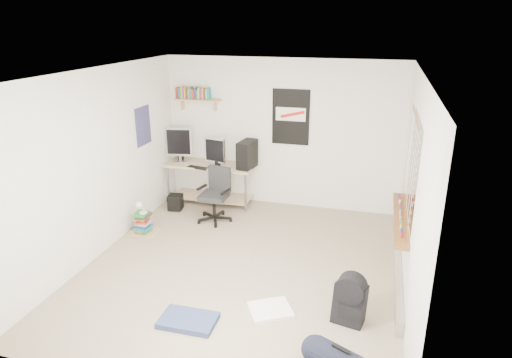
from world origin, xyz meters
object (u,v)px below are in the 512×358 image
(desk, at_px, (212,182))
(office_chair, at_px, (214,192))
(backpack, at_px, (350,304))
(book_stack, at_px, (144,223))

(desk, bearing_deg, office_chair, -55.64)
(backpack, bearing_deg, book_stack, 168.90)
(office_chair, height_order, backpack, office_chair)
(office_chair, bearing_deg, desk, 125.00)
(office_chair, bearing_deg, book_stack, -130.08)
(book_stack, bearing_deg, desk, 68.57)
(desk, xyz_separation_m, book_stack, (-0.56, -1.44, -0.21))
(office_chair, distance_m, book_stack, 1.17)
(backpack, bearing_deg, desk, 145.02)
(book_stack, bearing_deg, backpack, -22.83)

